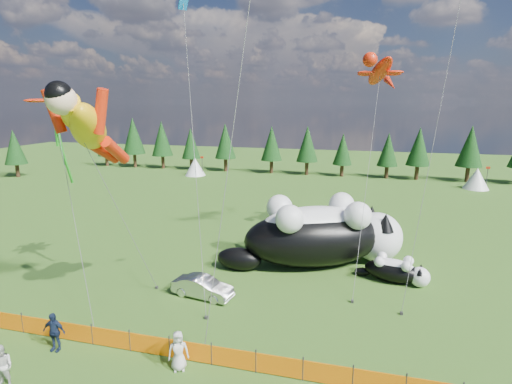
% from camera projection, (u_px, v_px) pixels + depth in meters
% --- Properties ---
extents(ground, '(160.00, 160.00, 0.00)m').
position_uv_depth(ground, '(214.00, 326.00, 20.57)').
color(ground, '#113C0A').
rests_on(ground, ground).
extents(safety_fence, '(22.06, 0.06, 1.10)m').
position_uv_depth(safety_fence, '(190.00, 351.00, 17.63)').
color(safety_fence, '#262626').
rests_on(safety_fence, ground).
extents(tree_line, '(90.00, 4.00, 8.00)m').
position_uv_depth(tree_line, '(314.00, 150.00, 62.19)').
color(tree_line, black).
rests_on(tree_line, ground).
extents(festival_tents, '(50.00, 3.20, 2.80)m').
position_uv_depth(festival_tents, '(389.00, 175.00, 55.35)').
color(festival_tents, white).
rests_on(festival_tents, ground).
extents(cat_large, '(12.66, 8.35, 4.83)m').
position_uv_depth(cat_large, '(323.00, 233.00, 27.93)').
color(cat_large, black).
rests_on(cat_large, ground).
extents(cat_small, '(4.64, 2.35, 1.69)m').
position_uv_depth(cat_small, '(396.00, 270.00, 25.43)').
color(cat_small, black).
rests_on(cat_small, ground).
extents(car, '(3.86, 1.87, 1.22)m').
position_uv_depth(car, '(203.00, 287.00, 23.51)').
color(car, silver).
rests_on(car, ground).
extents(spectator_b, '(0.93, 0.57, 1.86)m').
position_uv_depth(spectator_b, '(2.00, 367.00, 15.91)').
color(spectator_b, beige).
rests_on(spectator_b, ground).
extents(spectator_c, '(1.14, 0.64, 1.88)m').
position_uv_depth(spectator_c, '(54.00, 332.00, 18.35)').
color(spectator_c, '#15213B').
rests_on(spectator_c, ground).
extents(spectator_e, '(1.04, 0.90, 1.79)m').
position_uv_depth(spectator_e, '(178.00, 351.00, 17.01)').
color(spectator_e, beige).
rests_on(spectator_e, ground).
extents(superhero_kite, '(6.48, 7.77, 12.82)m').
position_uv_depth(superhero_kite, '(88.00, 128.00, 18.43)').
color(superhero_kite, '#E8AD0C').
rests_on(superhero_kite, ground).
extents(gecko_kite, '(4.64, 13.16, 16.36)m').
position_uv_depth(gecko_kite, '(380.00, 72.00, 28.74)').
color(gecko_kite, red).
rests_on(gecko_kite, ground).
extents(flower_kite, '(5.49, 4.93, 12.23)m').
position_uv_depth(flower_kite, '(53.00, 104.00, 21.61)').
color(flower_kite, red).
rests_on(flower_kite, ground).
extents(diamond_kite_a, '(3.56, 6.10, 18.17)m').
position_uv_depth(diamond_kite_a, '(184.00, 17.00, 23.34)').
color(diamond_kite_a, '#0B65B2').
rests_on(diamond_kite_a, ground).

